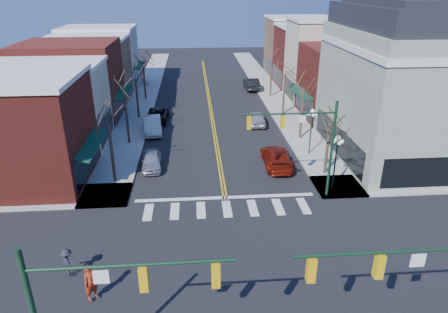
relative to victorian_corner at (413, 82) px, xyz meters
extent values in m
plane|color=black|center=(-16.50, -14.50, -6.66)|extent=(160.00, 160.00, 0.00)
cube|color=#9E9B93|center=(-25.25, 5.50, -6.58)|extent=(3.50, 70.00, 0.15)
cube|color=#9E9B93|center=(-7.75, 5.50, -6.58)|extent=(3.50, 70.00, 0.15)
cube|color=maroon|center=(-32.00, -2.75, -2.66)|extent=(10.00, 8.50, 8.00)
cube|color=#BFB89E|center=(-32.00, 5.00, -2.91)|extent=(10.00, 7.00, 7.50)
cube|color=maroon|center=(-32.00, 13.00, -2.41)|extent=(10.00, 9.00, 8.50)
cube|color=#966F52|center=(-32.00, 21.25, -2.76)|extent=(10.00, 7.50, 7.80)
cube|color=#BFB89E|center=(-32.00, 29.00, -2.56)|extent=(10.00, 8.00, 8.20)
cube|color=maroon|center=(-1.00, 11.25, -2.66)|extent=(10.00, 8.50, 8.00)
cube|color=#BFB89E|center=(-1.00, 19.00, -1.66)|extent=(10.00, 7.00, 10.00)
cube|color=maroon|center=(-1.00, 26.50, -2.41)|extent=(10.00, 8.00, 8.50)
cube|color=#966F52|center=(-1.00, 34.50, -2.16)|extent=(10.00, 8.00, 9.00)
cube|color=gray|center=(0.00, 0.00, -1.16)|extent=(12.00, 14.00, 11.00)
cube|color=white|center=(0.00, 0.00, 2.94)|extent=(12.25, 14.25, 0.50)
cube|color=black|center=(0.00, 0.00, 5.24)|extent=(11.40, 13.40, 1.80)
cube|color=black|center=(0.00, 0.00, 6.34)|extent=(9.80, 11.80, 0.60)
cylinder|color=#14331E|center=(-20.65, -21.90, -0.26)|extent=(6.50, 0.12, 0.12)
cube|color=gold|center=(-20.33, -21.90, -0.81)|extent=(0.28, 0.28, 0.90)
cube|color=gold|center=(-18.05, -21.90, -0.81)|extent=(0.28, 0.28, 0.90)
cylinder|color=#14331E|center=(-12.35, -21.90, -0.26)|extent=(6.50, 0.12, 0.12)
cube|color=gold|center=(-12.68, -21.90, -0.81)|extent=(0.28, 0.28, 0.90)
cube|color=gold|center=(-14.95, -21.90, -0.81)|extent=(0.28, 0.28, 0.90)
cylinder|color=#14331E|center=(-9.10, -7.10, -3.06)|extent=(0.20, 0.20, 7.20)
cylinder|color=#14331E|center=(-12.35, -7.10, -0.26)|extent=(6.50, 0.12, 0.12)
cube|color=gold|center=(-12.68, -7.10, -0.81)|extent=(0.28, 0.28, 0.90)
cube|color=gold|center=(-14.95, -7.10, -0.81)|extent=(0.28, 0.28, 0.90)
cylinder|color=#14331E|center=(-8.30, -6.00, -4.66)|extent=(0.12, 0.12, 4.00)
sphere|color=white|center=(-8.30, -6.00, -2.51)|extent=(0.36, 0.36, 0.36)
cylinder|color=#14331E|center=(-8.30, 0.50, -4.66)|extent=(0.12, 0.12, 4.00)
sphere|color=white|center=(-8.30, 0.50, -2.51)|extent=(0.36, 0.36, 0.36)
cylinder|color=#382B21|center=(-24.90, -3.50, -4.28)|extent=(0.24, 0.24, 4.76)
cylinder|color=#382B21|center=(-24.90, 4.50, -4.14)|extent=(0.24, 0.24, 5.04)
cylinder|color=#382B21|center=(-24.90, 12.50, -4.38)|extent=(0.24, 0.24, 4.55)
cylinder|color=#382B21|center=(-24.90, 20.50, -4.21)|extent=(0.24, 0.24, 4.90)
cylinder|color=#382B21|center=(-8.10, -3.50, -4.35)|extent=(0.24, 0.24, 4.62)
cylinder|color=#382B21|center=(-8.10, 4.50, -4.07)|extent=(0.24, 0.24, 5.18)
cylinder|color=#382B21|center=(-8.10, 12.50, -4.24)|extent=(0.24, 0.24, 4.83)
cylinder|color=#382B21|center=(-8.10, 20.50, -4.17)|extent=(0.24, 0.24, 4.97)
imported|color=#B0B0B5|center=(-22.25, -1.13, -5.97)|extent=(1.91, 4.13, 1.37)
imported|color=silver|center=(-22.90, 7.60, -5.84)|extent=(2.31, 5.14, 1.64)
imported|color=black|center=(-22.71, 11.14, -5.98)|extent=(2.52, 5.02, 1.36)
imported|color=maroon|center=(-11.70, -1.54, -5.87)|extent=(2.33, 5.45, 1.57)
imported|color=silver|center=(-11.70, 9.19, -5.92)|extent=(2.10, 4.47, 1.48)
imported|color=black|center=(-10.10, 24.69, -5.81)|extent=(2.00, 5.19, 1.69)
imported|color=#A92B12|center=(-23.80, -16.36, -5.54)|extent=(0.84, 0.82, 1.94)
imported|color=black|center=(-25.43, -14.52, -5.72)|extent=(1.11, 1.16, 1.58)
camera|label=1|loc=(-18.59, -32.01, 7.76)|focal=32.00mm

